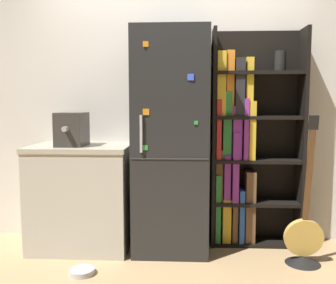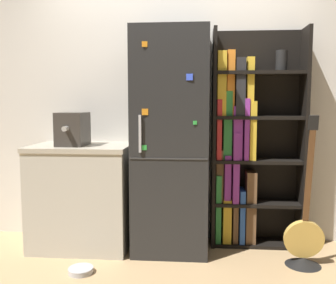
# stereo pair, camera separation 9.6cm
# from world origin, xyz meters

# --- Properties ---
(ground_plane) EXTENTS (16.00, 16.00, 0.00)m
(ground_plane) POSITION_xyz_m (0.00, 0.00, 0.00)
(ground_plane) COLOR tan
(wall_back) EXTENTS (8.00, 0.05, 2.60)m
(wall_back) POSITION_xyz_m (0.00, 0.47, 1.30)
(wall_back) COLOR silver
(wall_back) RESTS_ON ground_plane
(refrigerator) EXTENTS (0.64, 0.62, 1.92)m
(refrigerator) POSITION_xyz_m (-0.00, 0.15, 0.96)
(refrigerator) COLOR black
(refrigerator) RESTS_ON ground_plane
(bookshelf) EXTENTS (0.82, 0.29, 1.95)m
(bookshelf) POSITION_xyz_m (0.67, 0.33, 0.92)
(bookshelf) COLOR black
(bookshelf) RESTS_ON ground_plane
(kitchen_counter) EXTENTS (0.88, 0.62, 0.93)m
(kitchen_counter) POSITION_xyz_m (-0.80, 0.15, 0.47)
(kitchen_counter) COLOR #BCB7A8
(kitchen_counter) RESTS_ON ground_plane
(espresso_machine) EXTENTS (0.23, 0.37, 0.29)m
(espresso_machine) POSITION_xyz_m (-0.86, 0.11, 1.07)
(espresso_machine) COLOR #38332D
(espresso_machine) RESTS_ON kitchen_counter
(guitar) EXTENTS (0.31, 0.29, 1.21)m
(guitar) POSITION_xyz_m (1.09, -0.12, 0.18)
(guitar) COLOR black
(guitar) RESTS_ON ground_plane
(pet_bowl) EXTENTS (0.19, 0.19, 0.04)m
(pet_bowl) POSITION_xyz_m (-0.65, -0.40, 0.02)
(pet_bowl) COLOR #B7B7BC
(pet_bowl) RESTS_ON ground_plane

